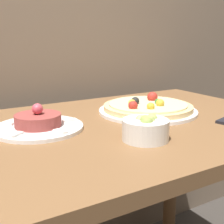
% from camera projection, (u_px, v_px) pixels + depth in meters
% --- Properties ---
extents(dining_table, '(1.27, 0.71, 0.77)m').
position_uv_depth(dining_table, '(91.00, 166.00, 0.88)').
color(dining_table, brown).
rests_on(dining_table, ground_plane).
extents(pizza_plate, '(0.32, 0.32, 0.06)m').
position_uv_depth(pizza_plate, '(148.00, 108.00, 1.02)').
color(pizza_plate, white).
rests_on(pizza_plate, dining_table).
extents(tartare_plate, '(0.24, 0.24, 0.07)m').
position_uv_depth(tartare_plate, '(38.00, 124.00, 0.84)').
color(tartare_plate, white).
rests_on(tartare_plate, dining_table).
extents(small_bowl, '(0.11, 0.11, 0.06)m').
position_uv_depth(small_bowl, '(146.00, 128.00, 0.75)').
color(small_bowl, white).
rests_on(small_bowl, dining_table).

